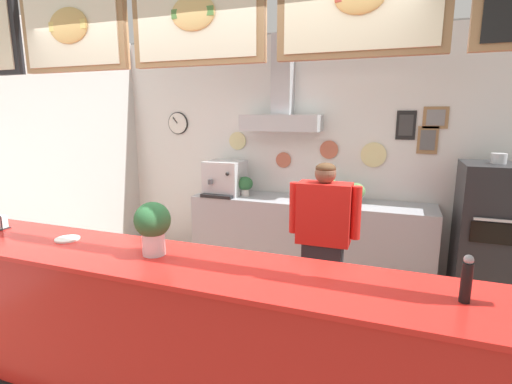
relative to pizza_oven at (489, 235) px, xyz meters
The scene contains 13 objects.
ground_plane 2.91m from the pizza_oven, 137.35° to the right, with size 6.29×6.29×0.00m, color brown.
back_wall_assembly 2.28m from the pizza_oven, 169.88° to the left, with size 5.24×2.88×2.92m.
service_counter 3.19m from the pizza_oven, 130.62° to the right, with size 4.36×0.65×1.05m.
back_prep_counter 1.93m from the pizza_oven, behind, with size 2.90×0.63×0.90m.
pizza_oven is the anchor object (origin of this frame).
shop_worker 1.89m from the pizza_oven, 140.29° to the right, with size 0.60×0.22×1.54m.
espresso_machine 3.03m from the pizza_oven, behind, with size 0.46×0.52×0.43m.
potted_basil 1.39m from the pizza_oven, behind, with size 0.21×0.21×0.25m.
potted_sage 1.74m from the pizza_oven, behind, with size 0.25×0.25×0.30m.
potted_oregano 2.74m from the pizza_oven, behind, with size 0.19×0.19×0.25m.
pepper_grinder 2.49m from the pizza_oven, 103.13° to the right, with size 0.05×0.05×0.24m.
condiment_plate 3.88m from the pizza_oven, 142.67° to the right, with size 0.17×0.17×0.01m.
basil_vase 3.35m from the pizza_oven, 134.34° to the right, with size 0.23×0.23×0.34m.
Camera 1 is at (1.19, -2.43, 1.92)m, focal length 27.24 mm.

